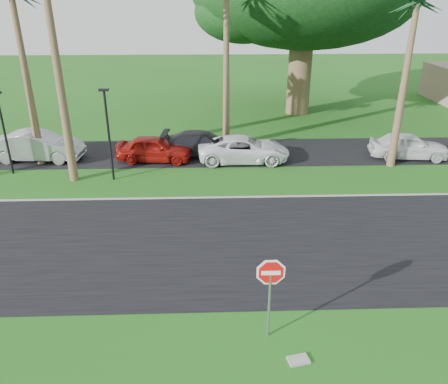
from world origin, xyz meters
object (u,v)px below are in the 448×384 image
car_silver (38,146)px  car_pickup (408,146)px  car_red (155,149)px  car_minivan (244,149)px  car_dark (204,144)px  stop_sign_near (270,283)px

car_silver → car_pickup: car_silver is taller
car_red → car_minivan: car_red is taller
car_dark → car_minivan: 2.51m
car_silver → car_minivan: (11.69, -0.58, -0.12)m
stop_sign_near → car_minivan: size_ratio=0.51×
car_silver → car_pickup: 21.19m
car_dark → car_minivan: car_minivan is taller
stop_sign_near → car_silver: (-11.30, 14.53, -0.94)m
car_silver → car_dark: 9.42m
stop_sign_near → car_red: (-4.66, 14.16, -1.05)m
car_pickup → car_silver: bearing=96.2°
stop_sign_near → car_pickup: size_ratio=0.61×
car_red → car_dark: size_ratio=0.87×
car_dark → car_pickup: size_ratio=1.12×
car_red → car_pickup: bearing=-84.3°
car_dark → car_pickup: car_pickup is taller
car_red → car_dark: 2.89m
car_silver → car_dark: car_silver is taller
car_red → car_dark: car_red is taller
stop_sign_near → car_pickup: 17.30m
car_silver → car_dark: size_ratio=1.04×
car_silver → stop_sign_near: bearing=-138.5°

